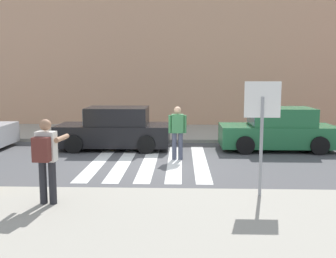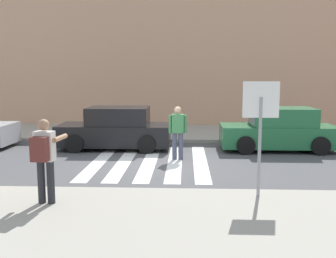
{
  "view_description": "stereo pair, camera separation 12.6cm",
  "coord_description": "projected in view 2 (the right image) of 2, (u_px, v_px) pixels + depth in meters",
  "views": [
    {
      "loc": [
        1.01,
        -11.98,
        2.74
      ],
      "look_at": [
        0.6,
        -0.2,
        1.1
      ],
      "focal_mm": 42.0,
      "sensor_mm": 36.0,
      "label": 1
    },
    {
      "loc": [
        1.13,
        -11.97,
        2.74
      ],
      "look_at": [
        0.6,
        -0.2,
        1.1
      ],
      "focal_mm": 42.0,
      "sensor_mm": 36.0,
      "label": 2
    }
  ],
  "objects": [
    {
      "name": "parked_car_black",
      "position": [
        116.0,
        129.0,
        14.51
      ],
      "size": [
        4.1,
        1.92,
        1.55
      ],
      "color": "black",
      "rests_on": "ground"
    },
    {
      "name": "parked_car_green",
      "position": [
        279.0,
        130.0,
        14.25
      ],
      "size": [
        4.1,
        1.92,
        1.55
      ],
      "color": "#236B3D",
      "rests_on": "ground"
    },
    {
      "name": "photographer_with_backpack",
      "position": [
        44.0,
        154.0,
        7.84
      ],
      "size": [
        0.62,
        0.87,
        1.72
      ],
      "color": "#232328",
      "rests_on": "sidewalk_near"
    },
    {
      "name": "crosswalk_stripe_3",
      "position": [
        175.0,
        162.0,
        12.44
      ],
      "size": [
        0.44,
        5.2,
        0.01
      ],
      "primitive_type": "cube",
      "color": "silver",
      "rests_on": "ground"
    },
    {
      "name": "ground_plane",
      "position": [
        149.0,
        163.0,
        12.27
      ],
      "size": [
        120.0,
        120.0,
        0.0
      ],
      "primitive_type": "plane",
      "color": "#4C4C4F"
    },
    {
      "name": "stop_sign",
      "position": [
        261.0,
        113.0,
        8.26
      ],
      "size": [
        0.76,
        0.08,
        2.46
      ],
      "color": "gray",
      "rests_on": "sidewalk_near"
    },
    {
      "name": "building_facade_far",
      "position": [
        166.0,
        64.0,
        22.1
      ],
      "size": [
        56.0,
        4.0,
        6.65
      ],
      "primitive_type": "cube",
      "color": "tan",
      "rests_on": "ground"
    },
    {
      "name": "crosswalk_stripe_4",
      "position": [
        200.0,
        162.0,
        12.4
      ],
      "size": [
        0.44,
        5.2,
        0.01
      ],
      "primitive_type": "cube",
      "color": "silver",
      "rests_on": "ground"
    },
    {
      "name": "sidewalk_far",
      "position": [
        161.0,
        132.0,
        18.2
      ],
      "size": [
        60.0,
        4.8,
        0.14
      ],
      "primitive_type": "cube",
      "color": "#9E998C",
      "rests_on": "ground"
    },
    {
      "name": "crosswalk_stripe_0",
      "position": [
        100.0,
        161.0,
        12.54
      ],
      "size": [
        0.44,
        5.2,
        0.01
      ],
      "primitive_type": "cube",
      "color": "silver",
      "rests_on": "ground"
    },
    {
      "name": "sidewalk_near",
      "position": [
        112.0,
        247.0,
        6.13
      ],
      "size": [
        60.0,
        6.0,
        0.14
      ],
      "primitive_type": "cube",
      "color": "#9E998C",
      "rests_on": "ground"
    },
    {
      "name": "crosswalk_stripe_2",
      "position": [
        150.0,
        161.0,
        12.47
      ],
      "size": [
        0.44,
        5.2,
        0.01
      ],
      "primitive_type": "cube",
      "color": "silver",
      "rests_on": "ground"
    },
    {
      "name": "pedestrian_crossing",
      "position": [
        178.0,
        130.0,
        12.6
      ],
      "size": [
        0.58,
        0.26,
        1.72
      ],
      "color": "#474C60",
      "rests_on": "ground"
    },
    {
      "name": "crosswalk_stripe_1",
      "position": [
        125.0,
        161.0,
        12.51
      ],
      "size": [
        0.44,
        5.2,
        0.01
      ],
      "primitive_type": "cube",
      "color": "silver",
      "rests_on": "ground"
    }
  ]
}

